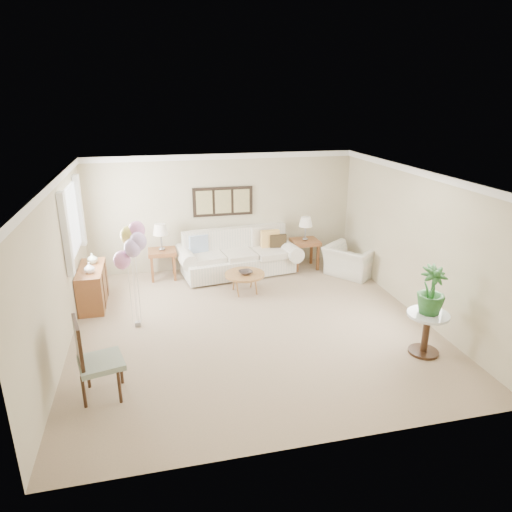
{
  "coord_description": "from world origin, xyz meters",
  "views": [
    {
      "loc": [
        -1.54,
        -6.94,
        3.76
      ],
      "look_at": [
        0.21,
        0.6,
        1.05
      ],
      "focal_mm": 32.0,
      "sensor_mm": 36.0,
      "label": 1
    }
  ],
  "objects_px": {
    "coffee_table": "(245,275)",
    "balloon_cluster": "(132,244)",
    "sofa": "(238,257)",
    "accent_chair": "(94,357)",
    "armchair": "(350,261)"
  },
  "relations": [
    {
      "from": "coffee_table",
      "to": "accent_chair",
      "type": "xyz_separation_m",
      "value": [
        -2.59,
        -2.89,
        0.21
      ]
    },
    {
      "from": "armchair",
      "to": "balloon_cluster",
      "type": "height_order",
      "value": "balloon_cluster"
    },
    {
      "from": "sofa",
      "to": "coffee_table",
      "type": "height_order",
      "value": "sofa"
    },
    {
      "from": "accent_chair",
      "to": "balloon_cluster",
      "type": "height_order",
      "value": "balloon_cluster"
    },
    {
      "from": "sofa",
      "to": "coffee_table",
      "type": "distance_m",
      "value": 1.09
    },
    {
      "from": "sofa",
      "to": "coffee_table",
      "type": "xyz_separation_m",
      "value": [
        -0.07,
        -1.08,
        -0.01
      ]
    },
    {
      "from": "armchair",
      "to": "accent_chair",
      "type": "height_order",
      "value": "accent_chair"
    },
    {
      "from": "coffee_table",
      "to": "accent_chair",
      "type": "distance_m",
      "value": 3.89
    },
    {
      "from": "armchair",
      "to": "coffee_table",
      "type": "bearing_deg",
      "value": 61.81
    },
    {
      "from": "coffee_table",
      "to": "armchair",
      "type": "bearing_deg",
      "value": 9.22
    },
    {
      "from": "coffee_table",
      "to": "balloon_cluster",
      "type": "xyz_separation_m",
      "value": [
        -2.08,
        -1.0,
        1.13
      ]
    },
    {
      "from": "coffee_table",
      "to": "armchair",
      "type": "xyz_separation_m",
      "value": [
        2.47,
        0.4,
        -0.04
      ]
    },
    {
      "from": "coffee_table",
      "to": "armchair",
      "type": "height_order",
      "value": "armchair"
    },
    {
      "from": "armchair",
      "to": "accent_chair",
      "type": "bearing_deg",
      "value": 85.61
    },
    {
      "from": "sofa",
      "to": "accent_chair",
      "type": "relative_size",
      "value": 2.5
    }
  ]
}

